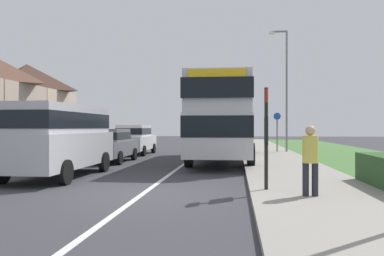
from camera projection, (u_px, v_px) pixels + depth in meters
The scene contains 11 objects.
ground_plane at pixel (142, 195), 9.65m from camera, with size 120.00×120.00×0.00m, color #38383D.
lane_marking_centre at pixel (184, 164), 17.60m from camera, with size 0.14×60.00×0.01m, color silver.
pavement_near_side at pixel (287, 168), 15.15m from camera, with size 3.20×68.00×0.12m, color gray.
double_decker_bus at pixel (222, 116), 18.98m from camera, with size 2.80×10.70×3.70m.
parked_van_silver at pixel (59, 135), 13.01m from camera, with size 2.11×5.38×2.34m.
parked_car_grey at pixel (108, 144), 18.47m from camera, with size 1.98×4.07×1.55m.
parked_car_white at pixel (135, 138), 23.67m from camera, with size 1.88×4.40×1.74m.
pedestrian_at_stop at pixel (310, 157), 8.76m from camera, with size 0.34×0.34×1.67m.
bus_stop_sign at pixel (266, 131), 9.70m from camera, with size 0.09×0.52×2.60m.
cycle_route_sign at pixel (277, 130), 24.76m from camera, with size 0.44×0.08×2.52m.
street_lamp_mid at pixel (285, 83), 24.57m from camera, with size 1.14×0.20×7.58m.
Camera 1 is at (2.26, -9.45, 1.64)m, focal length 37.32 mm.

